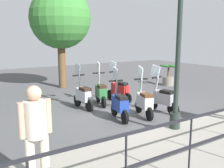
{
  "coord_description": "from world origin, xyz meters",
  "views": [
    {
      "loc": [
        -6.63,
        4.83,
        2.4
      ],
      "look_at": [
        0.2,
        0.5,
        0.9
      ],
      "focal_mm": 40.0,
      "sensor_mm": 36.0,
      "label": 1
    }
  ],
  "objects": [
    {
      "name": "scooter_near_0",
      "position": [
        -0.89,
        -0.76,
        0.48
      ],
      "size": [
        1.22,
        0.48,
        1.54
      ],
      "rotation": [
        0.0,
        0.0,
        0.19
      ],
      "color": "black",
      "rests_on": "ground_plane"
    },
    {
      "name": "ground_plane",
      "position": [
        0.0,
        0.0,
        0.0
      ],
      "size": [
        28.0,
        28.0,
        0.0
      ],
      "primitive_type": "plane",
      "color": "#4C4C4F"
    },
    {
      "name": "scooter_far_2",
      "position": [
        0.89,
        1.23,
        0.48
      ],
      "size": [
        1.23,
        0.44,
        1.54
      ],
      "rotation": [
        0.0,
        0.0,
        0.06
      ],
      "color": "black",
      "rests_on": "ground_plane"
    },
    {
      "name": "scooter_far_1",
      "position": [
        1.01,
        0.46,
        0.48
      ],
      "size": [
        1.21,
        0.53,
        1.54
      ],
      "rotation": [
        0.0,
        0.0,
        -0.27
      ],
      "color": "black",
      "rests_on": "ground_plane"
    },
    {
      "name": "pedestrian_distant",
      "position": [
        -3.12,
        3.92,
        1.08
      ],
      "size": [
        0.34,
        0.49,
        1.59
      ],
      "rotation": [
        0.0,
        0.0,
        3.21
      ],
      "color": "beige",
      "rests_on": "promenade_walkway"
    },
    {
      "name": "potted_palm",
      "position": [
        2.42,
        -4.3,
        0.45
      ],
      "size": [
        1.06,
        0.66,
        1.05
      ],
      "color": "slate",
      "rests_on": "ground_plane"
    },
    {
      "name": "promenade_walkway",
      "position": [
        -3.15,
        0.0,
        0.07
      ],
      "size": [
        2.2,
        20.0,
        0.15
      ],
      "color": "gray",
      "rests_on": "ground_plane"
    },
    {
      "name": "tree_distant",
      "position": [
        4.79,
        0.45,
        3.27
      ],
      "size": [
        2.84,
        2.84,
        4.72
      ],
      "color": "brown",
      "rests_on": "ground_plane"
    },
    {
      "name": "scooter_near_1",
      "position": [
        -0.89,
        0.02,
        0.48
      ],
      "size": [
        1.21,
        0.53,
        1.54
      ],
      "rotation": [
        0.0,
        0.0,
        -0.27
      ],
      "color": "black",
      "rests_on": "ground_plane"
    },
    {
      "name": "scooter_far_0",
      "position": [
        1.05,
        -0.35,
        0.48
      ],
      "size": [
        1.21,
        0.52,
        1.54
      ],
      "rotation": [
        0.0,
        0.0,
        0.25
      ],
      "color": "black",
      "rests_on": "ground_plane"
    },
    {
      "name": "lamp_post_near",
      "position": [
        -2.4,
        0.27,
        2.22
      ],
      "size": [
        0.26,
        0.9,
        4.64
      ],
      "color": "#232D28",
      "rests_on": "promenade_walkway"
    },
    {
      "name": "scooter_near_2",
      "position": [
        -0.73,
        0.83,
        0.48
      ],
      "size": [
        1.22,
        0.49,
        1.54
      ],
      "rotation": [
        0.0,
        0.0,
        -0.21
      ],
      "color": "black",
      "rests_on": "ground_plane"
    }
  ]
}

